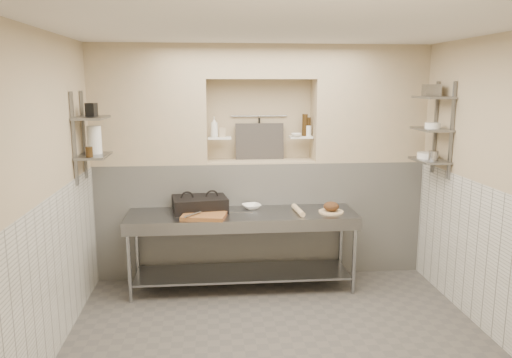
{
  "coord_description": "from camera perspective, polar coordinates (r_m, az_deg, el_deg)",
  "views": [
    {
      "loc": [
        -0.61,
        -4.29,
        2.36
      ],
      "look_at": [
        -0.13,
        0.9,
        1.35
      ],
      "focal_mm": 35.0,
      "sensor_mm": 36.0,
      "label": 1
    }
  ],
  "objects": [
    {
      "name": "wall_front",
      "position": [
        2.56,
        9.07,
        -11.25
      ],
      "size": [
        4.0,
        0.1,
        2.8
      ],
      "primitive_type": "cube",
      "color": "tan",
      "rests_on": "ground"
    },
    {
      "name": "basket_right",
      "position": [
        5.93,
        19.41,
        9.55
      ],
      "size": [
        0.19,
        0.22,
        0.13
      ],
      "primitive_type": "cube",
      "rotation": [
        0.0,
        0.0,
        -0.15
      ],
      "color": "gray",
      "rests_on": "wall_shelf_right_upper"
    },
    {
      "name": "rolling_pin",
      "position": [
        5.71,
        4.84,
        -3.57
      ],
      "size": [
        0.09,
        0.4,
        0.06
      ],
      "primitive_type": "cylinder",
      "rotation": [
        1.57,
        0.0,
        0.08
      ],
      "color": "beige",
      "rests_on": "prep_table"
    },
    {
      "name": "shelf_rail_right_b",
      "position": [
        5.77,
        21.46,
        5.15
      ],
      "size": [
        0.03,
        0.03,
        1.05
      ],
      "primitive_type": "cube",
      "color": "slate",
      "rests_on": "wall_right"
    },
    {
      "name": "hanging_steel",
      "position": [
        6.25,
        0.38,
        5.64
      ],
      "size": [
        0.02,
        0.02,
        0.3
      ],
      "primitive_type": "cylinder",
      "color": "black",
      "rests_on": "utensil_rail"
    },
    {
      "name": "alcove_sill",
      "position": [
        6.14,
        0.51,
        2.07
      ],
      "size": [
        1.3,
        0.4,
        0.02
      ],
      "primitive_type": "cube",
      "color": "tan",
      "rests_on": "backwall_lower"
    },
    {
      "name": "wall_shelf_left_upper",
      "position": [
        5.49,
        -18.32,
        6.66
      ],
      "size": [
        0.3,
        0.5,
        0.03
      ],
      "primitive_type": "cube",
      "color": "slate",
      "rests_on": "wall_left"
    },
    {
      "name": "jar_left",
      "position": [
        5.35,
        -18.53,
        2.95
      ],
      "size": [
        0.07,
        0.07,
        0.11
      ],
      "primitive_type": "cylinder",
      "color": "black",
      "rests_on": "wall_shelf_left_lower"
    },
    {
      "name": "backwall_lower",
      "position": [
        6.29,
        0.5,
        -4.33
      ],
      "size": [
        4.0,
        0.4,
        1.4
      ],
      "primitive_type": "cube",
      "color": "silver",
      "rests_on": "floor"
    },
    {
      "name": "backwall_header",
      "position": [
        6.07,
        0.53,
        13.24
      ],
      "size": [
        1.3,
        0.4,
        0.4
      ],
      "primitive_type": "cube",
      "color": "tan",
      "rests_on": "backwall_lower"
    },
    {
      "name": "jar_alcove",
      "position": [
        6.06,
        -3.86,
        5.34
      ],
      "size": [
        0.07,
        0.07,
        0.11
      ],
      "primitive_type": "cube",
      "color": "tan",
      "rests_on": "alcove_shelf_left"
    },
    {
      "name": "backwall_pillar_right",
      "position": [
        6.35,
        12.64,
        8.36
      ],
      "size": [
        1.35,
        0.4,
        1.4
      ],
      "primitive_type": "cube",
      "color": "tan",
      "rests_on": "backwall_lower"
    },
    {
      "name": "condiment_c",
      "position": [
        6.19,
        6.0,
        5.5
      ],
      "size": [
        0.07,
        0.07,
        0.13
      ],
      "primitive_type": "cylinder",
      "color": "white",
      "rests_on": "alcove_shelf_right"
    },
    {
      "name": "wall_left",
      "position": [
        4.63,
        -23.29,
        -1.92
      ],
      "size": [
        0.1,
        3.9,
        2.8
      ],
      "primitive_type": "cube",
      "color": "tan",
      "rests_on": "ground"
    },
    {
      "name": "alcove_shelf_right",
      "position": [
        6.17,
        5.15,
        4.79
      ],
      "size": [
        0.28,
        0.16,
        0.02
      ],
      "primitive_type": "cube",
      "color": "white",
      "rests_on": "backwall_lower"
    },
    {
      "name": "shelf_rail_right_a",
      "position": [
        6.13,
        19.8,
        5.56
      ],
      "size": [
        0.03,
        0.03,
        1.05
      ],
      "primitive_type": "cube",
      "color": "slate",
      "rests_on": "wall_right"
    },
    {
      "name": "wall_right",
      "position": [
        5.14,
        26.05,
        -0.94
      ],
      "size": [
        0.1,
        3.9,
        2.8
      ],
      "primitive_type": "cube",
      "color": "tan",
      "rests_on": "ground"
    },
    {
      "name": "condiment_b",
      "position": [
        6.18,
        5.6,
        6.16
      ],
      "size": [
        0.07,
        0.07,
        0.27
      ],
      "primitive_type": "cylinder",
      "color": "black",
      "rests_on": "alcove_shelf_right"
    },
    {
      "name": "wainscot_right",
      "position": [
        5.28,
        24.85,
        -8.41
      ],
      "size": [
        0.02,
        3.9,
        1.4
      ],
      "primitive_type": "cube",
      "color": "silver",
      "rests_on": "floor"
    },
    {
      "name": "bowl_alcove",
      "position": [
        6.11,
        4.62,
        5.05
      ],
      "size": [
        0.15,
        0.15,
        0.04
      ],
      "primitive_type": "imported",
      "rotation": [
        0.0,
        0.0,
        -0.14
      ],
      "color": "white",
      "rests_on": "alcove_shelf_right"
    },
    {
      "name": "utensil_rail",
      "position": [
        6.25,
        0.36,
        7.21
      ],
      "size": [
        0.7,
        0.02,
        0.02
      ],
      "primitive_type": "cylinder",
      "rotation": [
        0.0,
        1.57,
        0.0
      ],
      "color": "gray",
      "rests_on": "wall_back"
    },
    {
      "name": "bread_loaf",
      "position": [
        5.76,
        8.59,
        -3.11
      ],
      "size": [
        0.18,
        0.18,
        0.11
      ],
      "primitive_type": "ellipsoid",
      "color": "#4C2D19",
      "rests_on": "bread_board"
    },
    {
      "name": "shelf_rail_left_b",
      "position": [
        5.35,
        -20.07,
        4.29
      ],
      "size": [
        0.03,
        0.03,
        0.95
      ],
      "primitive_type": "cube",
      "color": "slate",
      "rests_on": "wall_left"
    },
    {
      "name": "ceiling",
      "position": [
        4.36,
        2.94,
        17.41
      ],
      "size": [
        4.0,
        3.9,
        0.1
      ],
      "primitive_type": "cube",
      "color": "silver",
      "rests_on": "ground"
    },
    {
      "name": "wainscot_left",
      "position": [
        4.8,
        -21.96,
        -10.08
      ],
      "size": [
        0.02,
        3.9,
        1.4
      ],
      "primitive_type": "cube",
      "color": "silver",
      "rests_on": "floor"
    },
    {
      "name": "prep_table",
      "position": [
        5.75,
        -1.58,
        -6.43
      ],
      "size": [
        2.6,
        0.7,
        0.9
      ],
      "color": "gray",
      "rests_on": "floor"
    },
    {
      "name": "bowl_right_mid",
      "position": [
        5.87,
        19.55,
        5.79
      ],
      "size": [
        0.17,
        0.17,
        0.06
      ],
      "primitive_type": "cylinder",
      "color": "white",
      "rests_on": "wall_shelf_right_mid"
    },
    {
      "name": "wall_shelf_right_lower",
      "position": [
        5.94,
        19.2,
        2.03
      ],
      "size": [
        0.3,
        0.5,
        0.02
      ],
      "primitive_type": "cube",
      "color": "slate",
      "rests_on": "wall_right"
    },
    {
      "name": "knife_blade",
      "position": [
        5.53,
        -1.69,
        -3.82
      ],
      "size": [
        0.25,
        0.06,
        0.01
      ],
      "primitive_type": "cube",
      "rotation": [
        0.0,
        0.0,
        -0.13
      ],
      "color": "gray",
      "rests_on": "cutting_board"
    },
    {
      "name": "cutting_board",
      "position": [
        5.51,
        -5.96,
        -4.23
      ],
      "size": [
        0.52,
        0.41,
        0.04
      ],
      "primitive_type": "cube",
      "rotation": [
        0.0,
        0.0,
        -0.19
      ],
      "color": "brown",
      "rests_on": "prep_table"
    },
    {
      "name": "wall_shelf_left_lower",
      "position": [
        5.53,
        -18.07,
        2.53
      ],
      "size": [
        0.3,
        0.5,
        0.02
      ],
      "primitive_type": "cube",
      "color": "slate",
      "rests_on": "wall_left"
    },
    {
      "name": "bread_board",
      "position": [
        5.78,
        8.58,
        -3.71
      ],
      "size": [
        0.28,
        0.28,
        0.02
      ],
      "primitive_type": "cylinder",
      "color": "beige",
      "rests_on": "prep_table"
    },
    {
      "name": "wall_back",
      "position": [
        6.39,
        0.29,
        2.33
      ],
      "size": [
        4.0,
        0.1,
        2.8
      ],
      "primitive_type": "cube",
      "color": "tan",
      "rests_on": "ground"
    },
    {
      "name": "mixing_bowl",
      "position": [
        5.87,
        -0.51,
        -3.16
      ],
      "size": [
        0.27,
        0.27,
        0.05
      ],
      "primitive_type": "imported",
      "rotation": [
        0.0,
        0.0,
        0.32
      ],
      "color": "white",
      "rests_on": "prep_table"
    },
    {
      "name": "box_left_upper",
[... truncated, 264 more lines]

